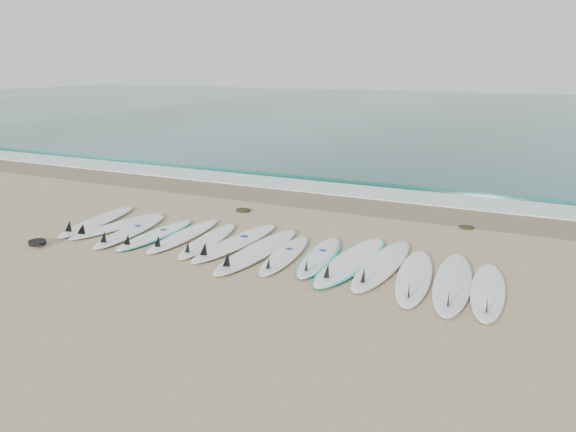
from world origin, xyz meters
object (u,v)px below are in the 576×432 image
at_px(surfboard_0, 96,221).
at_px(leash_coil, 38,242).
at_px(surfboard_14, 488,291).
at_px(surfboard_7, 256,251).

bearing_deg(surfboard_0, leash_coil, -97.61).
distance_m(surfboard_14, leash_coil, 8.20).
bearing_deg(surfboard_0, surfboard_14, -11.58).
bearing_deg(surfboard_14, surfboard_7, 173.44).
distance_m(surfboard_0, surfboard_7, 4.11).
bearing_deg(leash_coil, surfboard_7, 18.32).
bearing_deg(surfboard_7, surfboard_14, -0.62).
bearing_deg(surfboard_14, surfboard_0, 172.32).
height_order(surfboard_14, leash_coil, surfboard_14).
height_order(surfboard_7, surfboard_14, surfboard_7).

